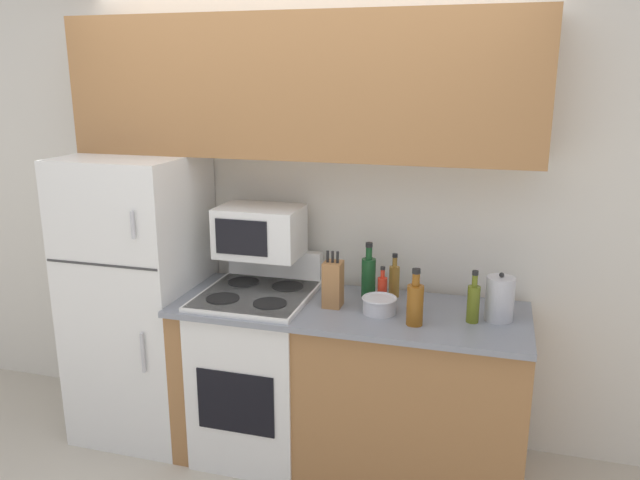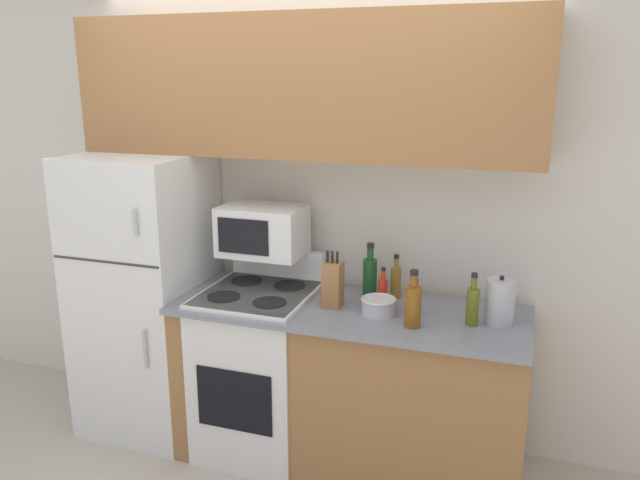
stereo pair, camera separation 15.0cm
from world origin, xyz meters
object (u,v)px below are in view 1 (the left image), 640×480
bowl (379,305)px  bottle_soy_sauce (415,298)px  bottle_wine_green (369,275)px  bottle_olive_oil (473,302)px  stove (258,369)px  knife_block (333,284)px  microwave (260,231)px  bottle_vinegar (394,280)px  refrigerator (141,297)px  bottle_whiskey (415,303)px  kettle (500,299)px  bottle_hot_sauce (382,289)px

bowl → bottle_soy_sauce: bottle_soy_sauce is taller
bottle_wine_green → bottle_olive_oil: bearing=-21.1°
bottle_olive_oil → bottle_wine_green: size_ratio=0.87×
stove → bowl: bearing=-3.8°
knife_block → bottle_olive_oil: (0.70, -0.02, -0.02)m
bottle_wine_green → stove: bearing=-162.8°
microwave → bottle_vinegar: microwave is taller
microwave → bottle_vinegar: size_ratio=1.90×
bottle_vinegar → refrigerator: bearing=-172.8°
refrigerator → stove: (0.73, -0.03, -0.34)m
bottle_wine_green → bowl: bearing=-65.2°
microwave → bottle_vinegar: 0.78m
bottle_soy_sauce → bottle_vinegar: 0.24m
refrigerator → bottle_whiskey: bearing=-6.4°
kettle → stove: bearing=-178.7°
bottle_soy_sauce → bottle_vinegar: size_ratio=0.75×
bottle_whiskey → bottle_hot_sauce: 0.32m
refrigerator → bottle_soy_sauce: 1.59m
stove → bottle_soy_sauce: bearing=1.5°
bowl → bottle_vinegar: (0.03, 0.26, 0.05)m
refrigerator → bottle_hot_sauce: (1.40, 0.06, 0.16)m
knife_block → bottle_vinegar: knife_block is taller
bottle_olive_oil → bottle_whiskey: size_ratio=0.93×
knife_block → bowl: knife_block is taller
refrigerator → bottle_wine_green: size_ratio=5.47×
bottle_olive_oil → bottle_hot_sauce: bearing=164.3°
bowl → bottle_wine_green: size_ratio=0.59×
stove → kettle: bearing=1.3°
bottle_olive_oil → refrigerator: bearing=177.9°
bottle_soy_sauce → kettle: 0.41m
refrigerator → bottle_wine_green: 1.33m
bottle_wine_green → refrigerator: bearing=-173.6°
bottle_soy_sauce → bottle_wine_green: size_ratio=0.60×
stove → bottle_wine_green: bottle_wine_green is taller
stove → bowl: stove is taller
knife_block → bottle_soy_sauce: bearing=5.4°
refrigerator → bottle_vinegar: 1.47m
bottle_vinegar → kettle: kettle is taller
microwave → bottle_olive_oil: size_ratio=1.75×
bottle_whiskey → refrigerator: bearing=173.6°
bottle_whiskey → bottle_hot_sauce: size_ratio=1.40×
bottle_soy_sauce → knife_block: bearing=-174.6°
knife_block → kettle: (0.83, 0.04, -0.01)m
refrigerator → bottle_olive_oil: 1.88m
stove → knife_block: knife_block is taller
bottle_olive_oil → bottle_vinegar: bearing=149.5°
knife_block → stove: bearing=177.7°
refrigerator → bottle_hot_sauce: bearing=2.6°
microwave → kettle: microwave is taller
refrigerator → bottle_olive_oil: bearing=-2.1°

